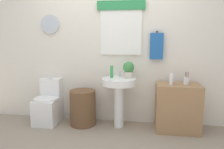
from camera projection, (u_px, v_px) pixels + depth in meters
The scene contains 10 objects.
back_wall at pixel (110, 42), 3.59m from camera, with size 4.40×0.18×2.60m.
toilet at pixel (49, 105), 3.64m from camera, with size 0.38×0.51×0.73m.
laundry_hamper at pixel (83, 108), 3.53m from camera, with size 0.41×0.41×0.56m, color brown.
pedestal_sink at pixel (119, 90), 3.39m from camera, with size 0.52×0.52×0.77m.
faucet at pixel (120, 74), 3.47m from camera, with size 0.03×0.03×0.10m, color silver.
wooden_cabinet at pixel (177, 107), 3.31m from camera, with size 0.64×0.44×0.71m, color #9E754C.
soap_bottle at pixel (112, 72), 3.41m from camera, with size 0.05×0.05×0.18m, color green.
potted_plant at pixel (129, 69), 3.38m from camera, with size 0.17×0.17×0.25m.
lotion_bottle at pixel (171, 79), 3.21m from camera, with size 0.05×0.05×0.16m, color white.
toothbrush_cup at pixel (186, 81), 3.24m from camera, with size 0.08×0.08×0.19m.
Camera 1 is at (0.56, -2.44, 1.39)m, focal length 35.55 mm.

